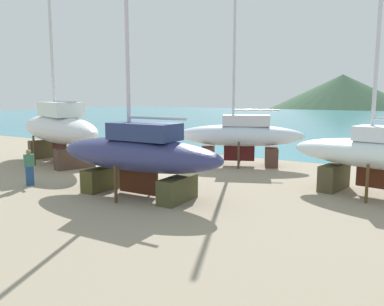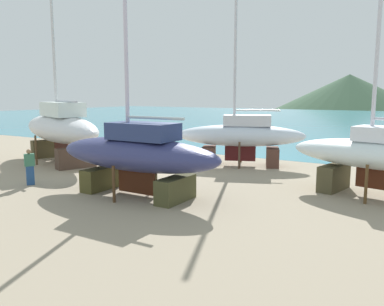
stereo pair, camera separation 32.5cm
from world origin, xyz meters
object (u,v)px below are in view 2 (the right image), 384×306
object	(u,v)px
sailboat_large_starboard	(136,154)
sailboat_small_center	(241,136)
sailboat_far_slipway	(60,128)
sailboat_mid_port	(381,155)
worker	(30,166)

from	to	relation	value
sailboat_large_starboard	sailboat_small_center	size ratio (longest dim) A/B	1.19
sailboat_large_starboard	sailboat_far_slipway	bearing A→B (deg)	-23.01
sailboat_mid_port	worker	size ratio (longest dim) A/B	7.72
sailboat_far_slipway	sailboat_mid_port	distance (m)	17.75
sailboat_large_starboard	sailboat_far_slipway	distance (m)	9.88
sailboat_large_starboard	worker	distance (m)	5.61
sailboat_far_slipway	sailboat_small_center	xyz separation A→B (m)	(9.83, 4.87, -0.39)
sailboat_far_slipway	sailboat_large_starboard	bearing A→B (deg)	178.81
sailboat_far_slipway	sailboat_small_center	distance (m)	10.98
sailboat_mid_port	worker	distance (m)	15.26
sailboat_large_starboard	worker	xyz separation A→B (m)	(-5.41, -1.17, -0.88)
sailboat_large_starboard	sailboat_mid_port	distance (m)	9.86
sailboat_small_center	sailboat_far_slipway	bearing A→B (deg)	3.86
sailboat_mid_port	sailboat_far_slipway	bearing A→B (deg)	15.00
sailboat_mid_port	worker	bearing A→B (deg)	34.74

